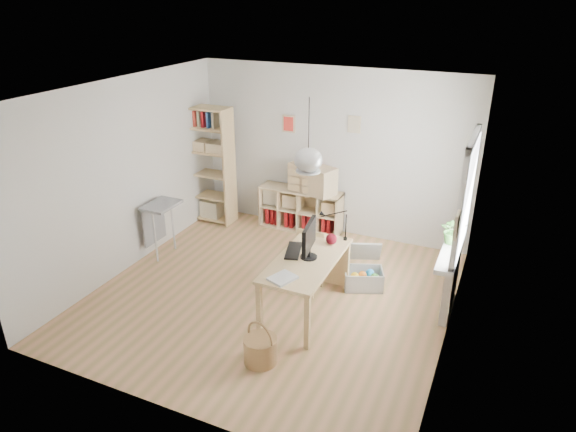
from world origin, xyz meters
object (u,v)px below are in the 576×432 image
at_px(cube_shelf, 300,212).
at_px(chair, 307,258).
at_px(tall_bookshelf, 209,160).
at_px(storage_chest, 364,274).
at_px(drawer_chest, 312,179).
at_px(monitor, 309,239).
at_px(desk, 307,265).

distance_m(cube_shelf, chair, 1.93).
height_order(cube_shelf, chair, chair).
xyz_separation_m(tall_bookshelf, storage_chest, (3.08, -1.07, -0.91)).
distance_m(cube_shelf, storage_chest, 2.03).
bearing_deg(storage_chest, drawer_chest, 112.96).
xyz_separation_m(storage_chest, drawer_chest, (-1.29, 1.31, 0.76)).
bearing_deg(monitor, chair, 105.34).
distance_m(tall_bookshelf, chair, 2.87).
relative_size(cube_shelf, tall_bookshelf, 0.70).
xyz_separation_m(chair, drawer_chest, (-0.60, 1.69, 0.48)).
xyz_separation_m(cube_shelf, drawer_chest, (0.23, -0.04, 0.64)).
xyz_separation_m(tall_bookshelf, drawer_chest, (1.79, 0.24, -0.15)).
height_order(cube_shelf, tall_bookshelf, tall_bookshelf).
xyz_separation_m(storage_chest, monitor, (-0.48, -0.85, 0.83)).
xyz_separation_m(desk, cube_shelf, (-1.02, 2.23, -0.36)).
xyz_separation_m(tall_bookshelf, monitor, (2.60, -1.92, -0.08)).
xyz_separation_m(chair, storage_chest, (0.68, 0.39, -0.28)).
distance_m(desk, storage_chest, 1.12).
distance_m(desk, monitor, 0.35).
xyz_separation_m(desk, monitor, (0.01, 0.03, 0.35)).
relative_size(chair, drawer_chest, 1.04).
bearing_deg(cube_shelf, storage_chest, -41.65).
distance_m(storage_chest, drawer_chest, 1.99).
bearing_deg(cube_shelf, chair, -64.40).
bearing_deg(desk, storage_chest, 60.93).
relative_size(monitor, drawer_chest, 0.68).
distance_m(chair, storage_chest, 0.83).
relative_size(tall_bookshelf, storage_chest, 2.73).
relative_size(chair, storage_chest, 1.11).
distance_m(cube_shelf, tall_bookshelf, 1.77).
bearing_deg(tall_bookshelf, storage_chest, -19.09).
bearing_deg(monitor, cube_shelf, 106.79).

